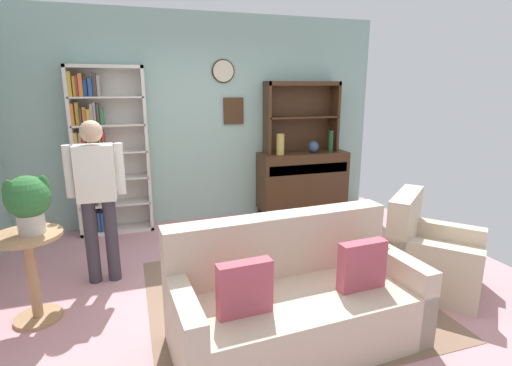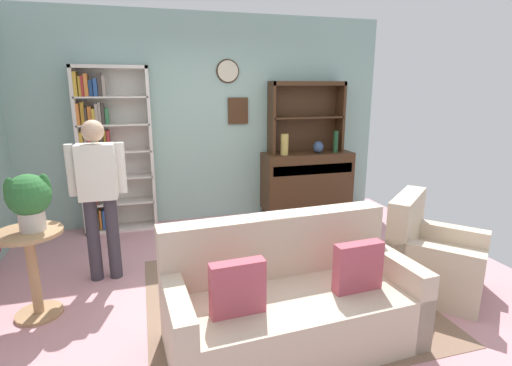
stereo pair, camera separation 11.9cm
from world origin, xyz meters
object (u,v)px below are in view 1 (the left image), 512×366
sideboard_hutch (301,107)px  book_stack (266,241)px  plant_stand (31,268)px  potted_plant_large (28,200)px  coffee_table (275,247)px  bottle_wine (331,141)px  vase_tall (280,144)px  sideboard (302,180)px  armchair_floral (430,258)px  bookshelf (104,151)px  couch_floral (294,301)px  person_reading (97,191)px  vase_round (314,147)px

sideboard_hutch → book_stack: bearing=-121.8°
plant_stand → potted_plant_large: potted_plant_large is taller
potted_plant_large → coffee_table: size_ratio=0.57×
bottle_wine → coffee_table: 2.45m
coffee_table → book_stack: size_ratio=4.14×
vase_tall → potted_plant_large: 3.29m
sideboard → bottle_wine: size_ratio=4.15×
armchair_floral → bookshelf: bearing=139.5°
bottle_wine → couch_floral: bottle_wine is taller
sideboard → couch_floral: 3.06m
sideboard_hutch → person_reading: 3.14m
armchair_floral → coffee_table: size_ratio=1.35×
armchair_floral → plant_stand: 3.46m
bookshelf → vase_round: bookshelf is taller
sideboard → armchair_floral: bearing=-84.9°
sideboard → vase_round: bearing=-27.2°
bottle_wine → person_reading: person_reading is taller
bottle_wine → armchair_floral: bottle_wine is taller
vase_tall → couch_floral: 2.93m
bookshelf → plant_stand: bearing=-104.6°
potted_plant_large → couch_floral: bearing=-25.9°
armchair_floral → vase_round: bearing=92.0°
sideboard → vase_tall: vase_tall is taller
armchair_floral → person_reading: person_reading is taller
sideboard → plant_stand: 3.71m
vase_round → plant_stand: (-3.33, -1.80, -0.55)m
book_stack → potted_plant_large: bearing=179.3°
vase_tall → vase_round: 0.52m
bookshelf → vase_tall: size_ratio=7.17×
armchair_floral → coffee_table: 1.46m
vase_tall → person_reading: 2.64m
armchair_floral → potted_plant_large: size_ratio=2.37×
sideboard_hutch → bottle_wine: sideboard_hutch is taller
sideboard → bottle_wine: bottle_wine is taller
bookshelf → plant_stand: size_ratio=2.83×
sideboard_hutch → couch_floral: 3.39m
couch_floral → plant_stand: bearing=154.9°
bookshelf → potted_plant_large: bookshelf is taller
couch_floral → book_stack: bearing=84.4°
book_stack → bottle_wine: bearing=47.9°
potted_plant_large → book_stack: 2.01m
person_reading → book_stack: size_ratio=8.07×
couch_floral → plant_stand: couch_floral is taller
potted_plant_large → vase_tall: bearing=32.7°
coffee_table → book_stack: 0.14m
bookshelf → vase_round: 2.83m
person_reading → couch_floral: bearing=-45.6°
potted_plant_large → person_reading: bearing=49.7°
sideboard_hutch → bottle_wine: 0.65m
bookshelf → couch_floral: size_ratio=1.14×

